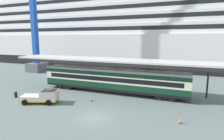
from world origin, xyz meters
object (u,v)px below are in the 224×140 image
cruise_ship (165,24)px  quay_bollard (16,94)px  service_truck (43,96)px  traffic_cone_mid (180,121)px  train_carriage (112,79)px  dockside_crane (34,6)px  traffic_cone_near (92,99)px

cruise_ship → quay_bollard: (-17.56, -44.69, -13.38)m
service_truck → traffic_cone_mid: (18.60, 0.25, -0.65)m
train_carriage → dockside_crane: size_ratio=0.44×
train_carriage → quay_bollard: (-13.09, -8.03, -1.80)m
service_truck → traffic_cone_near: 6.99m
service_truck → traffic_cone_near: (6.15, 3.24, -0.70)m
train_carriage → traffic_cone_mid: 14.13m
cruise_ship → train_carriage: cruise_ship is taller
cruise_ship → dockside_crane: (-31.40, -25.05, 3.76)m
service_truck → quay_bollard: 5.84m
cruise_ship → dockside_crane: dockside_crane is taller
train_carriage → traffic_cone_near: 5.73m
dockside_crane → traffic_cone_mid: bearing=-27.4°
cruise_ship → traffic_cone_near: bearing=-97.6°
quay_bollard → service_truck: bearing=-4.4°
traffic_cone_near → dockside_crane: size_ratio=0.01×
train_carriage → quay_bollard: bearing=-148.5°
train_carriage → traffic_cone_mid: size_ratio=36.06×
traffic_cone_mid → quay_bollard: (-24.40, 0.20, 0.18)m
traffic_cone_mid → quay_bollard: quay_bollard is taller
traffic_cone_near → quay_bollard: 12.28m
train_carriage → service_truck: (-7.28, -8.47, -1.32)m
train_carriage → traffic_cone_near: size_ratio=41.64×
traffic_cone_near → quay_bollard: (-11.96, -2.79, 0.22)m
cruise_ship → quay_bollard: bearing=-111.5°
dockside_crane → quay_bollard: 29.51m
cruise_ship → traffic_cone_mid: cruise_ship is taller
traffic_cone_near → quay_bollard: size_ratio=0.63×
cruise_ship → service_truck: cruise_ship is taller
quay_bollard → traffic_cone_near: bearing=13.1°
traffic_cone_near → traffic_cone_mid: bearing=-13.5°
service_truck → dockside_crane: dockside_crane is taller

